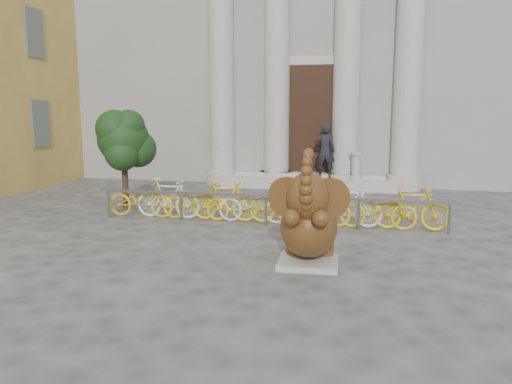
% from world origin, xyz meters
% --- Properties ---
extents(ground, '(80.00, 80.00, 0.00)m').
position_xyz_m(ground, '(0.00, 0.00, 0.00)').
color(ground, '#474442').
rests_on(ground, ground).
extents(classical_building, '(22.00, 10.70, 12.00)m').
position_xyz_m(classical_building, '(0.00, 14.93, 5.98)').
color(classical_building, gray).
rests_on(classical_building, ground).
extents(entrance_steps, '(6.00, 1.20, 0.36)m').
position_xyz_m(entrance_steps, '(0.00, 9.40, 0.18)').
color(entrance_steps, '#A8A59E').
rests_on(entrance_steps, ground).
extents(elephant_statue, '(1.38, 1.54, 2.05)m').
position_xyz_m(elephant_statue, '(1.06, 0.65, 0.75)').
color(elephant_statue, '#A8A59E').
rests_on(elephant_statue, ground).
extents(bike_rack, '(8.47, 0.53, 1.00)m').
position_xyz_m(bike_rack, '(-0.29, 3.75, 0.50)').
color(bike_rack, slate).
rests_on(bike_rack, ground).
extents(tree, '(1.55, 1.41, 2.68)m').
position_xyz_m(tree, '(-4.34, 4.52, 1.87)').
color(tree, '#332114').
rests_on(tree, ground).
extents(pedestrian, '(0.74, 0.54, 1.87)m').
position_xyz_m(pedestrian, '(0.57, 9.28, 1.30)').
color(pedestrian, black).
rests_on(pedestrian, entrance_steps).
extents(balustrade_post, '(0.38, 0.38, 0.94)m').
position_xyz_m(balustrade_post, '(1.62, 9.10, 0.79)').
color(balustrade_post, '#A8A59E').
rests_on(balustrade_post, entrance_steps).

